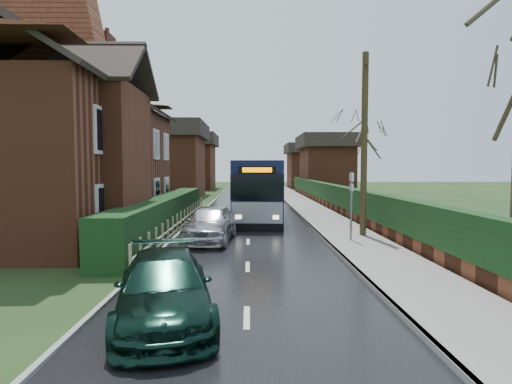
{
  "coord_description": "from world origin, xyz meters",
  "views": [
    {
      "loc": [
        0.05,
        -13.64,
        2.94
      ],
      "look_at": [
        0.37,
        5.2,
        1.8
      ],
      "focal_mm": 28.0,
      "sensor_mm": 36.0,
      "label": 1
    }
  ],
  "objects_px": {
    "car_green": "(164,287)",
    "telegraph_pole": "(364,145)",
    "brick_house": "(56,136)",
    "bus_stop_sign": "(351,196)",
    "bus": "(262,190)",
    "car_silver": "(210,223)"
  },
  "relations": [
    {
      "from": "car_green",
      "to": "telegraph_pole",
      "type": "relative_size",
      "value": 0.56
    },
    {
      "from": "brick_house",
      "to": "bus_stop_sign",
      "type": "height_order",
      "value": "brick_house"
    },
    {
      "from": "bus_stop_sign",
      "to": "bus",
      "type": "bearing_deg",
      "value": 110.55
    },
    {
      "from": "telegraph_pole",
      "to": "car_green",
      "type": "bearing_deg",
      "value": -119.02
    },
    {
      "from": "car_silver",
      "to": "car_green",
      "type": "xyz_separation_m",
      "value": [
        -0.1,
        -8.18,
        -0.11
      ]
    },
    {
      "from": "bus",
      "to": "telegraph_pole",
      "type": "relative_size",
      "value": 1.44
    },
    {
      "from": "car_silver",
      "to": "bus_stop_sign",
      "type": "bearing_deg",
      "value": -0.11
    },
    {
      "from": "brick_house",
      "to": "bus",
      "type": "bearing_deg",
      "value": 28.26
    },
    {
      "from": "bus",
      "to": "car_green",
      "type": "height_order",
      "value": "bus"
    },
    {
      "from": "brick_house",
      "to": "car_silver",
      "type": "relative_size",
      "value": 3.4
    },
    {
      "from": "car_silver",
      "to": "telegraph_pole",
      "type": "height_order",
      "value": "telegraph_pole"
    },
    {
      "from": "brick_house",
      "to": "bus",
      "type": "xyz_separation_m",
      "value": [
        9.53,
        5.12,
        -2.74
      ]
    },
    {
      "from": "brick_house",
      "to": "car_silver",
      "type": "bearing_deg",
      "value": -19.77
    },
    {
      "from": "bus",
      "to": "bus_stop_sign",
      "type": "relative_size",
      "value": 3.94
    },
    {
      "from": "bus",
      "to": "telegraph_pole",
      "type": "distance_m",
      "value": 8.43
    },
    {
      "from": "bus",
      "to": "car_silver",
      "type": "distance_m",
      "value": 8.11
    },
    {
      "from": "bus",
      "to": "car_green",
      "type": "bearing_deg",
      "value": -94.42
    },
    {
      "from": "bus_stop_sign",
      "to": "telegraph_pole",
      "type": "bearing_deg",
      "value": 54.5
    },
    {
      "from": "car_silver",
      "to": "bus_stop_sign",
      "type": "relative_size",
      "value": 1.54
    },
    {
      "from": "car_silver",
      "to": "brick_house",
      "type": "bearing_deg",
      "value": 165.4
    },
    {
      "from": "brick_house",
      "to": "car_green",
      "type": "relative_size",
      "value": 3.38
    },
    {
      "from": "car_silver",
      "to": "telegraph_pole",
      "type": "distance_m",
      "value": 7.07
    }
  ]
}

